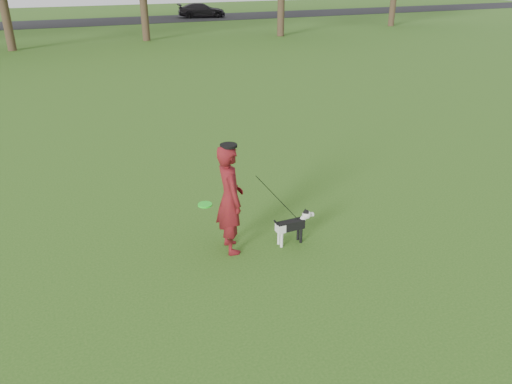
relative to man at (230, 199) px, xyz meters
name	(u,v)px	position (x,y,z in m)	size (l,w,h in m)	color
ground	(260,237)	(0.63, 0.16, -0.95)	(120.00, 120.00, 0.00)	#285116
road	(64,23)	(0.63, 40.16, -0.94)	(120.00, 7.00, 0.02)	black
man	(230,199)	(0.00, 0.00, 0.00)	(0.69, 0.45, 1.89)	#5C0D1B
dog	(293,224)	(1.07, -0.25, -0.58)	(0.80, 0.16, 0.61)	black
car_right	(202,10)	(12.92, 40.16, -0.29)	(1.79, 4.40, 1.28)	black
man_held_items	(276,198)	(0.78, -0.15, -0.06)	(1.76, 0.39, 1.49)	#1CE421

